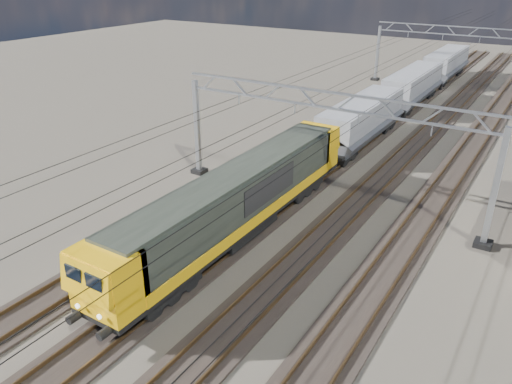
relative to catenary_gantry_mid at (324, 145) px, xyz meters
The scene contains 12 objects.
ground 5.59m from the catenary_gantry_mid, 90.00° to the right, with size 160.00×160.00×0.00m, color black.
track_outer_west 8.17m from the catenary_gantry_mid, 146.31° to the right, with size 2.60×140.00×0.30m.
track_loco 5.89m from the catenary_gantry_mid, 116.57° to the right, with size 2.60×140.00×0.30m.
track_inner_east 5.89m from the catenary_gantry_mid, 63.43° to the right, with size 2.60×140.00×0.30m.
track_outer_east 8.17m from the catenary_gantry_mid, 33.69° to the right, with size 2.60×140.00×0.30m.
catenary_gantry_mid is the anchor object (origin of this frame).
catenary_gantry_far 36.00m from the catenary_gantry_mid, 90.00° to the left, with size 19.90×0.90×7.11m.
overhead_wires 4.40m from the catenary_gantry_mid, 90.00° to the left, with size 12.03×140.00×0.53m.
locomotive 6.56m from the catenary_gantry_mid, 108.30° to the right, with size 2.76×21.10×3.62m.
hopper_wagon_lead 11.94m from the catenary_gantry_mid, 99.74° to the left, with size 3.38×13.00×3.25m.
hopper_wagon_mid 25.98m from the catenary_gantry_mid, 94.43° to the left, with size 3.38×13.00×3.25m.
hopper_wagon_third 40.13m from the catenary_gantry_mid, 92.86° to the left, with size 3.38×13.00×3.25m.
Camera 1 is at (11.44, -21.71, 13.77)m, focal length 35.00 mm.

